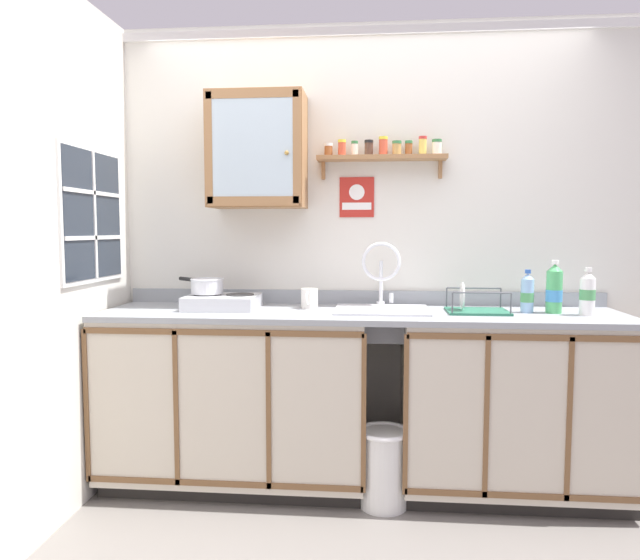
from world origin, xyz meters
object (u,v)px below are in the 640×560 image
at_px(bottle_opaque_white_0, 587,294).
at_px(dish_rack, 475,308).
at_px(bottle_water_blue_1, 527,294).
at_px(bottle_soda_green_2, 554,290).
at_px(hot_plate_stove, 222,302).
at_px(mug, 309,298).
at_px(trash_bin, 384,466).
at_px(warning_sign, 357,197).
at_px(saucepan, 207,285).
at_px(wall_cabinet, 258,151).
at_px(sink, 382,312).

distance_m(bottle_opaque_white_0, dish_rack, 0.56).
distance_m(bottle_water_blue_1, bottle_soda_green_2, 0.14).
relative_size(hot_plate_stove, bottle_soda_green_2, 1.39).
height_order(dish_rack, mug, dish_rack).
bearing_deg(hot_plate_stove, bottle_water_blue_1, 0.10).
xyz_separation_m(mug, trash_bin, (0.41, -0.31, -0.82)).
xyz_separation_m(hot_plate_stove, warning_sign, (0.73, 0.28, 0.58)).
height_order(bottle_soda_green_2, warning_sign, warning_sign).
bearing_deg(hot_plate_stove, trash_bin, -15.41).
distance_m(saucepan, mug, 0.57).
height_order(bottle_opaque_white_0, bottle_water_blue_1, bottle_opaque_white_0).
height_order(wall_cabinet, warning_sign, wall_cabinet).
height_order(hot_plate_stove, bottle_soda_green_2, bottle_soda_green_2).
xyz_separation_m(bottle_opaque_white_0, wall_cabinet, (-1.73, 0.22, 0.76)).
distance_m(bottle_soda_green_2, mug, 1.29).
relative_size(bottle_opaque_white_0, warning_sign, 1.06).
bearing_deg(wall_cabinet, bottle_opaque_white_0, -7.13).
bearing_deg(trash_bin, bottle_soda_green_2, 15.47).
relative_size(dish_rack, trash_bin, 0.78).
height_order(bottle_soda_green_2, trash_bin, bottle_soda_green_2).
bearing_deg(saucepan, sink, -0.75).
bearing_deg(wall_cabinet, bottle_water_blue_1, -5.51).
relative_size(bottle_soda_green_2, wall_cabinet, 0.44).
bearing_deg(dish_rack, wall_cabinet, 172.25).
distance_m(saucepan, bottle_opaque_white_0, 2.00).
bearing_deg(bottle_water_blue_1, trash_bin, -161.64).
bearing_deg(dish_rack, sink, 176.03).
distance_m(bottle_opaque_white_0, bottle_water_blue_1, 0.29).
height_order(mug, warning_sign, warning_sign).
bearing_deg(warning_sign, bottle_opaque_white_0, -16.77).
xyz_separation_m(bottle_soda_green_2, warning_sign, (-1.04, 0.28, 0.50)).
height_order(saucepan, dish_rack, saucepan).
bearing_deg(bottle_water_blue_1, saucepan, 179.15).
height_order(bottle_water_blue_1, dish_rack, bottle_water_blue_1).
height_order(bottle_opaque_white_0, wall_cabinet, wall_cabinet).
xyz_separation_m(saucepan, warning_sign, (0.82, 0.25, 0.49)).
distance_m(sink, hot_plate_stove, 0.87).
relative_size(bottle_opaque_white_0, dish_rack, 0.77).
relative_size(mug, trash_bin, 0.34).
distance_m(bottle_soda_green_2, dish_rack, 0.42).
distance_m(sink, trash_bin, 0.79).
bearing_deg(mug, bottle_opaque_white_0, -5.56).
bearing_deg(bottle_water_blue_1, sink, 179.03).
xyz_separation_m(hot_plate_stove, bottle_opaque_white_0, (1.91, -0.07, 0.07)).
height_order(sink, bottle_soda_green_2, sink).
height_order(sink, hot_plate_stove, sink).
bearing_deg(warning_sign, trash_bin, -73.12).
relative_size(saucepan, mug, 2.33).
bearing_deg(wall_cabinet, trash_bin, -28.57).
bearing_deg(bottle_soda_green_2, trash_bin, -164.53).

